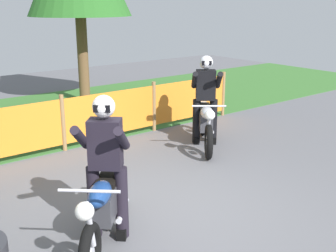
% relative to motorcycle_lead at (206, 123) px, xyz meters
% --- Properties ---
extents(ground, '(24.00, 24.00, 0.02)m').
position_rel_motorcycle_lead_xyz_m(ground, '(-2.20, -1.64, -0.47)').
color(ground, '#5B5B60').
extents(grass_verge, '(24.00, 5.04, 0.01)m').
position_rel_motorcycle_lead_xyz_m(grass_verge, '(-2.20, 3.94, -0.45)').
color(grass_verge, '#386B2D').
rests_on(grass_verge, ground).
extents(barrier_fence, '(8.24, 0.08, 1.05)m').
position_rel_motorcycle_lead_xyz_m(barrier_fence, '(-2.20, 1.42, 0.08)').
color(barrier_fence, olive).
rests_on(barrier_fence, ground).
extents(motorcycle_lead, '(1.32, 1.63, 0.94)m').
position_rel_motorcycle_lead_xyz_m(motorcycle_lead, '(0.00, 0.00, 0.00)').
color(motorcycle_lead, black).
rests_on(motorcycle_lead, ground).
extents(motorcycle_trailing, '(1.42, 1.58, 0.96)m').
position_rel_motorcycle_lead_xyz_m(motorcycle_trailing, '(-3.21, -1.82, 0.01)').
color(motorcycle_trailing, black).
rests_on(motorcycle_trailing, ground).
extents(rider_lead, '(0.72, 0.73, 1.69)m').
position_rel_motorcycle_lead_xyz_m(rider_lead, '(0.12, 0.15, 0.46)').
color(rider_lead, black).
rests_on(rider_lead, ground).
extents(rider_trailing, '(0.75, 0.77, 1.69)m').
position_rel_motorcycle_lead_xyz_m(rider_trailing, '(-3.07, -1.65, 0.50)').
color(rider_trailing, black).
rests_on(rider_trailing, ground).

